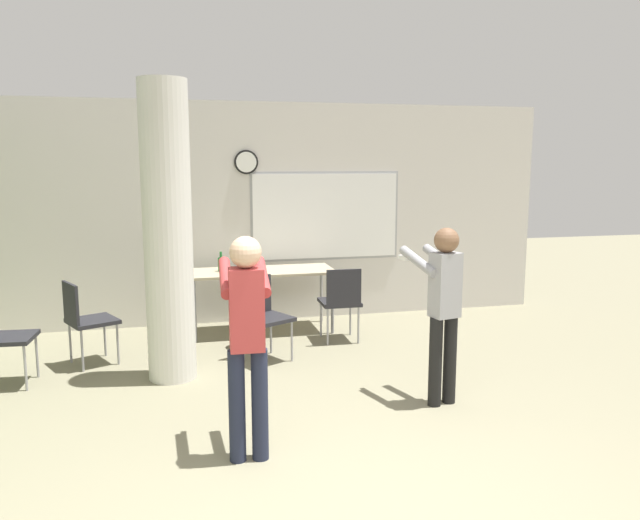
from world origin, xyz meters
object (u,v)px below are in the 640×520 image
(chair_table_right, at_px, (341,298))
(person_playing_side, at_px, (443,301))
(chair_by_left_wall, at_px, (0,332))
(chair_table_front, at_px, (263,312))
(chair_near_pillar, at_px, (85,316))
(person_playing_front, at_px, (247,330))
(bottle_on_table, at_px, (221,264))
(folding_table, at_px, (261,274))

(chair_table_right, height_order, person_playing_side, person_playing_side)
(chair_by_left_wall, relative_size, person_playing_side, 0.57)
(chair_table_front, bearing_deg, chair_table_right, 23.96)
(chair_near_pillar, distance_m, person_playing_front, 2.79)
(chair_table_right, bearing_deg, chair_by_left_wall, -169.50)
(chair_table_front, xyz_separation_m, chair_near_pillar, (-1.78, 0.23, 0.00))
(bottle_on_table, bearing_deg, folding_table, -4.46)
(chair_table_right, distance_m, person_playing_side, 2.04)
(person_playing_front, bearing_deg, chair_by_left_wall, 136.10)
(person_playing_front, bearing_deg, chair_table_right, 61.96)
(folding_table, bearing_deg, chair_table_right, -38.27)
(bottle_on_table, height_order, chair_table_front, bottle_on_table)
(folding_table, height_order, chair_by_left_wall, chair_by_left_wall)
(chair_table_front, height_order, person_playing_side, person_playing_side)
(bottle_on_table, relative_size, chair_table_right, 0.27)
(chair_table_front, xyz_separation_m, person_playing_front, (-0.42, -2.17, 0.42))
(person_playing_side, bearing_deg, folding_table, 113.89)
(folding_table, height_order, person_playing_side, person_playing_side)
(chair_table_front, bearing_deg, person_playing_side, -49.92)
(bottle_on_table, height_order, person_playing_front, person_playing_front)
(bottle_on_table, bearing_deg, person_playing_front, -91.53)
(chair_table_front, distance_m, chair_near_pillar, 1.79)
(chair_by_left_wall, bearing_deg, bottle_on_table, 31.78)
(chair_near_pillar, bearing_deg, chair_table_right, 4.19)
(chair_near_pillar, bearing_deg, person_playing_side, -29.94)
(chair_table_right, height_order, chair_near_pillar, same)
(bottle_on_table, relative_size, chair_near_pillar, 0.27)
(folding_table, xyz_separation_m, chair_by_left_wall, (-2.61, -1.28, -0.20))
(chair_table_front, height_order, person_playing_front, person_playing_front)
(chair_table_front, bearing_deg, person_playing_front, -101.03)
(chair_near_pillar, height_order, person_playing_front, person_playing_front)
(chair_table_front, bearing_deg, bottle_on_table, 106.82)
(chair_table_front, distance_m, chair_by_left_wall, 2.48)
(chair_by_left_wall, bearing_deg, person_playing_front, -43.90)
(person_playing_front, bearing_deg, person_playing_side, 19.88)
(chair_by_left_wall, distance_m, person_playing_front, 2.87)
(chair_table_right, xyz_separation_m, chair_near_pillar, (-2.74, -0.20, 0.00))
(bottle_on_table, relative_size, person_playing_side, 0.16)
(folding_table, bearing_deg, bottle_on_table, 175.54)
(person_playing_front, relative_size, person_playing_side, 1.03)
(bottle_on_table, bearing_deg, chair_table_front, -73.18)
(chair_table_right, relative_size, person_playing_side, 0.57)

